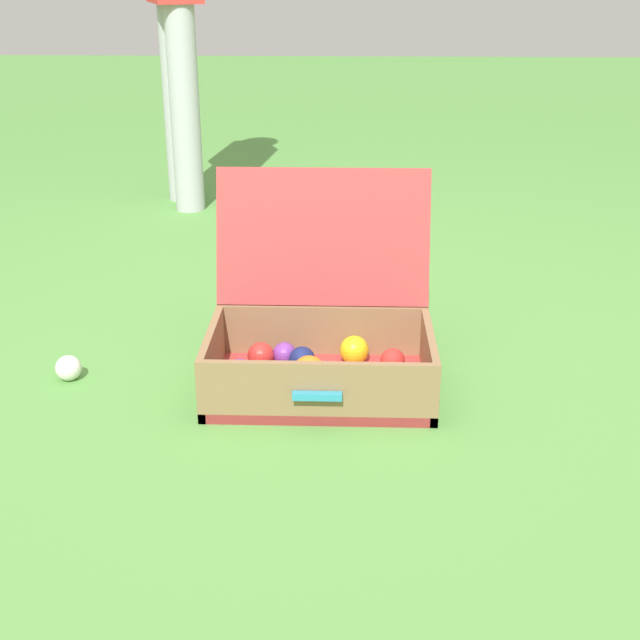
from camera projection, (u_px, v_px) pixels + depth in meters
ground_plane at (293, 380)px, 2.12m from camera, size 16.00×16.00×0.00m
open_suitcase at (320, 339)px, 2.08m from camera, size 0.54×0.48×0.49m
stray_ball_on_grass at (68, 368)px, 2.12m from camera, size 0.06×0.06×0.06m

